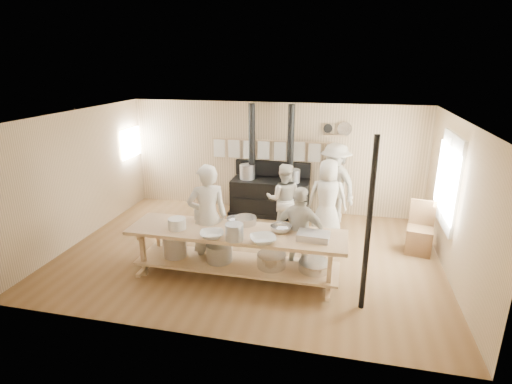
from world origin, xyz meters
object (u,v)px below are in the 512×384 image
at_px(prep_table, 236,249).
at_px(cook_right, 300,232).
at_px(cook_by_window, 335,184).
at_px(cook_center, 327,198).
at_px(cook_left, 284,199).
at_px(roasting_pan, 313,236).
at_px(chair, 419,238).
at_px(cook_far_left, 208,217).
at_px(stove, 270,193).

bearing_deg(prep_table, cook_right, 16.84).
distance_m(cook_right, cook_by_window, 2.58).
bearing_deg(cook_right, cook_center, -86.98).
relative_size(cook_right, cook_by_window, 0.86).
relative_size(prep_table, cook_center, 2.20).
relative_size(cook_left, cook_center, 0.93).
bearing_deg(roasting_pan, cook_by_window, 85.73).
distance_m(cook_center, chair, 1.90).
bearing_deg(cook_by_window, chair, 9.55).
bearing_deg(cook_far_left, chair, 173.08).
relative_size(stove, roasting_pan, 5.29).
bearing_deg(stove, roasting_pan, -67.44).
height_order(cook_center, roasting_pan, cook_center).
height_order(prep_table, chair, chair).
xyz_separation_m(prep_table, cook_right, (1.03, 0.31, 0.27)).
xyz_separation_m(cook_center, roasting_pan, (-0.11, -2.13, 0.09)).
xyz_separation_m(cook_far_left, roasting_pan, (1.83, -0.28, -0.04)).
xyz_separation_m(cook_left, cook_by_window, (1.00, 0.87, 0.15)).
relative_size(cook_center, cook_right, 1.04).
bearing_deg(cook_left, cook_by_window, -144.54).
xyz_separation_m(cook_center, cook_right, (-0.35, -1.77, -0.03)).
distance_m(cook_left, roasting_pan, 2.18).
relative_size(stove, cook_center, 1.59).
bearing_deg(cook_center, cook_left, 5.22).
height_order(cook_center, cook_right, cook_center).
bearing_deg(cook_left, prep_table, 70.59).
distance_m(stove, cook_by_window, 1.55).
relative_size(prep_table, roasting_pan, 7.33).
xyz_separation_m(cook_left, cook_right, (0.54, -1.67, 0.03)).
height_order(chair, roasting_pan, chair).
height_order(stove, cook_left, stove).
bearing_deg(cook_center, stove, -35.33).
xyz_separation_m(stove, chair, (3.16, -1.35, -0.23)).
relative_size(prep_table, chair, 3.62).
distance_m(cook_left, cook_right, 1.75).
bearing_deg(cook_left, chair, 167.87).
bearing_deg(chair, prep_table, -141.60).
bearing_deg(chair, cook_left, -176.05).
distance_m(cook_far_left, cook_right, 1.60).
height_order(prep_table, cook_left, cook_left).
relative_size(stove, cook_right, 1.65).
distance_m(cook_far_left, cook_by_window, 3.33).
relative_size(cook_far_left, cook_center, 1.16).
bearing_deg(roasting_pan, cook_far_left, 171.44).
bearing_deg(roasting_pan, chair, 42.29).
height_order(stove, cook_right, stove).
bearing_deg(cook_right, roasting_pan, 138.20).
distance_m(prep_table, cook_by_window, 3.24).
bearing_deg(stove, prep_table, -90.04).
bearing_deg(chair, stove, 167.47).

